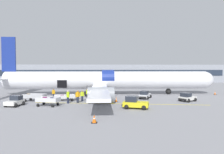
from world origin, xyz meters
TOP-DOWN VIEW (x-y plane):
  - ground_plane at (0.00, 0.00)m, footprint 500.00×500.00m
  - apron_marking_line at (4.06, -4.81)m, footprint 24.39×3.65m
  - terminal_strip at (0.00, 41.13)m, footprint 91.04×10.12m
  - airplane at (2.19, 5.16)m, footprint 41.23×37.47m
  - baggage_tug_lead at (8.67, -0.20)m, footprint 2.57×3.29m
  - baggage_tug_mid at (14.43, -3.27)m, footprint 2.88×2.64m
  - baggage_tug_rear at (-9.93, -5.71)m, footprint 2.28×2.74m
  - baggage_tug_spare at (5.60, -8.23)m, footprint 3.46×2.49m
  - baggage_cart_loading at (-4.07, -1.58)m, footprint 4.13×2.19m
  - baggage_cart_queued at (-8.51, -1.98)m, footprint 4.24×2.30m
  - baggage_cart_empty at (-5.45, -5.97)m, footprint 3.94×2.32m
  - ground_crew_loader_a at (-1.39, -2.35)m, footprint 0.58×0.41m
  - ground_crew_loader_b at (-1.91, -3.79)m, footprint 0.65×0.50m
  - ground_crew_driver at (-3.26, -4.02)m, footprint 0.58×0.61m
  - ground_crew_supervisor at (-0.78, -0.27)m, footprint 0.53×0.55m
  - ground_crew_helper at (-6.43, 0.84)m, footprint 0.56×0.47m
  - safety_cone_nose at (23.13, 4.08)m, footprint 0.47×0.47m
  - safety_cone_engine_left at (0.83, -14.54)m, footprint 0.56×0.56m
  - safety_cone_wingtip at (3.70, -3.19)m, footprint 0.44×0.44m

SIDE VIEW (x-z plane):
  - ground_plane at x=0.00m, z-range 0.00..0.00m
  - apron_marking_line at x=4.06m, z-range 0.00..0.01m
  - safety_cone_nose at x=23.13m, z-range -0.02..0.61m
  - safety_cone_engine_left at x=0.83m, z-range -0.02..0.74m
  - safety_cone_wingtip at x=3.70m, z-range -0.02..0.77m
  - baggage_cart_loading at x=-4.07m, z-range -0.04..0.96m
  - baggage_tug_mid at x=14.43m, z-range -0.09..1.22m
  - baggage_tug_lead at x=8.67m, z-range -0.08..1.23m
  - baggage_cart_queued at x=-8.51m, z-range 0.01..1.14m
  - baggage_tug_rear at x=-9.93m, z-range -0.09..1.26m
  - baggage_cart_empty at x=-5.45m, z-range 0.02..1.19m
  - baggage_tug_spare at x=5.60m, z-range -0.10..1.43m
  - ground_crew_helper at x=-6.43m, z-range 0.04..1.66m
  - ground_crew_loader_a at x=-1.39m, z-range 0.04..1.70m
  - ground_crew_supervisor at x=-0.78m, z-range 0.04..1.72m
  - ground_crew_driver at x=-3.26m, z-range 0.05..1.90m
  - ground_crew_loader_b at x=-1.91m, z-range 0.05..1.90m
  - airplane at x=2.19m, z-range -2.74..8.01m
  - terminal_strip at x=0.00m, z-range 0.00..6.34m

